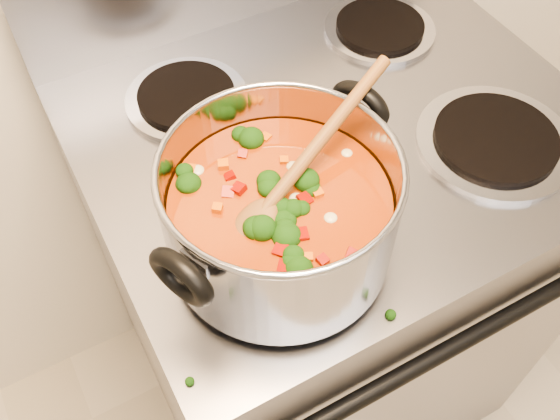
# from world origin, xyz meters

# --- Properties ---
(electric_range) EXTENTS (0.74, 0.67, 1.08)m
(electric_range) POSITION_xyz_m (-0.01, 1.16, 0.47)
(electric_range) COLOR gray
(electric_range) RESTS_ON ground
(stockpot) EXTENTS (0.33, 0.27, 0.16)m
(stockpot) POSITION_xyz_m (-0.19, 1.00, 1.01)
(stockpot) COLOR #9B9CA3
(stockpot) RESTS_ON electric_range
(wooden_spoon) EXTENTS (0.26, 0.13, 0.11)m
(wooden_spoon) POSITION_xyz_m (-0.18, 1.00, 1.05)
(wooden_spoon) COLOR brown
(wooden_spoon) RESTS_ON stockpot
(cooktop_crumbs) EXTENTS (0.04, 0.11, 0.01)m
(cooktop_crumbs) POSITION_xyz_m (-0.03, 0.97, 0.92)
(cooktop_crumbs) COLOR black
(cooktop_crumbs) RESTS_ON electric_range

